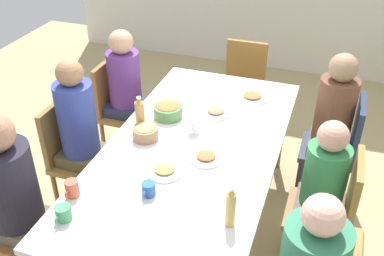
# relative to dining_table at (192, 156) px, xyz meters

# --- Properties ---
(ground_plane) EXTENTS (7.29, 7.29, 0.00)m
(ground_plane) POSITION_rel_dining_table_xyz_m (0.00, 0.00, -0.70)
(ground_plane) COLOR tan
(dining_table) EXTENTS (2.21, 1.10, 0.77)m
(dining_table) POSITION_rel_dining_table_xyz_m (0.00, 0.00, 0.00)
(dining_table) COLOR white
(dining_table) RESTS_ON ground_plane
(chair_1) EXTENTS (0.40, 0.40, 0.90)m
(chair_1) POSITION_rel_dining_table_xyz_m (0.00, 0.93, -0.19)
(chair_1) COLOR brown
(chair_1) RESTS_ON ground_plane
(person_1) EXTENTS (0.30, 0.30, 1.13)m
(person_1) POSITION_rel_dining_table_xyz_m (-0.00, 0.84, -0.03)
(person_1) COLOR brown
(person_1) RESTS_ON ground_plane
(chair_2) EXTENTS (0.40, 0.40, 0.90)m
(chair_2) POSITION_rel_dining_table_xyz_m (0.00, -0.93, -0.19)
(chair_2) COLOR olive
(chair_2) RESTS_ON ground_plane
(person_2) EXTENTS (0.30, 0.30, 1.27)m
(person_2) POSITION_rel_dining_table_xyz_m (0.00, -0.84, 0.04)
(person_2) COLOR brown
(person_2) RESTS_ON ground_plane
(chair_3) EXTENTS (0.40, 0.40, 0.90)m
(chair_3) POSITION_rel_dining_table_xyz_m (-0.74, -0.93, -0.19)
(chair_3) COLOR olive
(chair_3) RESTS_ON ground_plane
(person_3) EXTENTS (0.30, 0.30, 1.21)m
(person_3) POSITION_rel_dining_table_xyz_m (-0.74, -0.84, 0.01)
(person_3) COLOR navy
(person_3) RESTS_ON ground_plane
(chair_4) EXTENTS (0.40, 0.40, 0.90)m
(chair_4) POSITION_rel_dining_table_xyz_m (-0.74, 0.93, -0.19)
(chair_4) COLOR #323545
(chair_4) RESTS_ON ground_plane
(person_4) EXTENTS (0.30, 0.30, 1.24)m
(person_4) POSITION_rel_dining_table_xyz_m (-0.74, 0.84, 0.04)
(person_4) COLOR #403C3B
(person_4) RESTS_ON ground_plane
(chair_5) EXTENTS (0.40, 0.40, 0.90)m
(chair_5) POSITION_rel_dining_table_xyz_m (0.74, -0.93, -0.19)
(chair_5) COLOR brown
(chair_5) RESTS_ON ground_plane
(person_5) EXTENTS (0.31, 0.31, 1.27)m
(person_5) POSITION_rel_dining_table_xyz_m (0.74, -0.84, 0.06)
(person_5) COLOR #525439
(person_5) RESTS_ON ground_plane
(chair_6) EXTENTS (0.40, 0.40, 0.90)m
(chair_6) POSITION_rel_dining_table_xyz_m (-1.48, 0.00, -0.19)
(chair_6) COLOR #8D5F3F
(chair_6) RESTS_ON ground_plane
(plate_0) EXTENTS (0.22, 0.22, 0.04)m
(plate_0) POSITION_rel_dining_table_xyz_m (0.30, -0.07, 0.08)
(plate_0) COLOR silver
(plate_0) RESTS_ON dining_table
(plate_1) EXTENTS (0.25, 0.25, 0.04)m
(plate_1) POSITION_rel_dining_table_xyz_m (-0.77, 0.23, 0.08)
(plate_1) COLOR white
(plate_1) RESTS_ON dining_table
(plate_2) EXTENTS (0.22, 0.22, 0.04)m
(plate_2) POSITION_rel_dining_table_xyz_m (0.09, 0.12, 0.08)
(plate_2) COLOR white
(plate_2) RESTS_ON dining_table
(plate_3) EXTENTS (0.22, 0.22, 0.04)m
(plate_3) POSITION_rel_dining_table_xyz_m (-0.46, 0.03, 0.08)
(plate_3) COLOR silver
(plate_3) RESTS_ON dining_table
(bowl_0) EXTENTS (0.21, 0.21, 0.11)m
(bowl_0) POSITION_rel_dining_table_xyz_m (-0.31, -0.29, 0.12)
(bowl_0) COLOR #4F7D45
(bowl_0) RESTS_ON dining_table
(bowl_1) EXTENTS (0.17, 0.17, 0.10)m
(bowl_1) POSITION_rel_dining_table_xyz_m (0.00, -0.33, 0.12)
(bowl_1) COLOR #97694B
(bowl_1) RESTS_ON dining_table
(cup_0) EXTENTS (0.12, 0.08, 0.08)m
(cup_0) POSITION_rel_dining_table_xyz_m (0.84, -0.43, 0.11)
(cup_0) COLOR #42955D
(cup_0) RESTS_ON dining_table
(cup_1) EXTENTS (0.11, 0.08, 0.10)m
(cup_1) POSITION_rel_dining_table_xyz_m (-0.17, -0.05, 0.12)
(cup_1) COLOR white
(cup_1) RESTS_ON dining_table
(cup_2) EXTENTS (0.11, 0.08, 0.08)m
(cup_2) POSITION_rel_dining_table_xyz_m (0.52, -0.08, 0.11)
(cup_2) COLOR #295B9F
(cup_2) RESTS_ON dining_table
(cup_3) EXTENTS (0.11, 0.08, 0.10)m
(cup_3) POSITION_rel_dining_table_xyz_m (0.66, -0.48, 0.12)
(cup_3) COLOR #CA563F
(cup_3) RESTS_ON dining_table
(bottle_0) EXTENTS (0.05, 0.05, 0.25)m
(bottle_0) POSITION_rel_dining_table_xyz_m (0.59, 0.41, 0.19)
(bottle_0) COLOR tan
(bottle_0) RESTS_ON dining_table
(bottle_1) EXTENTS (0.06, 0.06, 0.25)m
(bottle_1) POSITION_rel_dining_table_xyz_m (-0.09, -0.41, 0.19)
(bottle_1) COLOR tan
(bottle_1) RESTS_ON dining_table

